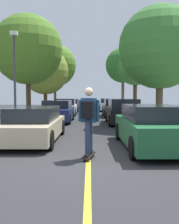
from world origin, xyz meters
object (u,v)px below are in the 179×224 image
at_px(street_tree_left_near, 46,71).
at_px(skateboard, 89,155).
at_px(parked_car_right_far, 115,108).
at_px(street_tree_right_far, 124,65).
at_px(parked_car_left_nearest, 35,124).
at_px(street_tree_right_nearest, 161,48).
at_px(streetlamp, 15,71).
at_px(skateboarder, 89,117).
at_px(fire_hydrant, 7,124).
at_px(street_tree_left_nearest, 28,50).
at_px(parked_car_right_nearest, 151,127).
at_px(parked_car_right_near, 123,112).
at_px(parked_car_left_near, 58,111).
at_px(parked_car_right_farthest, 109,105).
at_px(parked_car_left_farthest, 71,105).
at_px(street_tree_right_near, 136,68).
at_px(parked_car_left_far, 66,107).
at_px(street_tree_left_far, 55,66).

relative_size(street_tree_left_near, skateboard, 6.64).
bearing_deg(parked_car_right_far, street_tree_right_far, 78.61).
height_order(parked_car_left_nearest, street_tree_left_near, street_tree_left_near).
xyz_separation_m(street_tree_right_nearest, streetlamp, (-7.67, -1.08, -1.39)).
bearing_deg(skateboarder, fire_hydrant, 130.16).
bearing_deg(fire_hydrant, street_tree_left_nearest, 93.73).
bearing_deg(street_tree_right_nearest, parked_car_right_nearest, -107.27).
height_order(parked_car_right_near, street_tree_right_far, street_tree_right_far).
height_order(street_tree_left_nearest, street_tree_left_near, street_tree_left_nearest).
xyz_separation_m(street_tree_left_near, skateboard, (3.90, -16.19, -3.74)).
bearing_deg(parked_car_right_near, parked_car_right_far, 90.00).
bearing_deg(fire_hydrant, street_tree_left_near, 91.73).
xyz_separation_m(street_tree_right_far, skateboard, (-3.88, -23.22, -5.05)).
distance_m(parked_car_right_near, street_tree_left_nearest, 7.17).
relative_size(parked_car_left_near, street_tree_left_nearest, 0.62).
bearing_deg(parked_car_right_farthest, parked_car_left_farthest, 174.42).
distance_m(parked_car_right_nearest, street_tree_right_near, 14.20).
relative_size(parked_car_left_nearest, parked_car_left_far, 1.13).
bearing_deg(parked_car_left_far, parked_car_left_farthest, 89.99).
xyz_separation_m(street_tree_right_nearest, skateboard, (-3.88, -7.42, -4.23)).
relative_size(street_tree_right_far, fire_hydrant, 10.04).
distance_m(parked_car_left_far, skateboard, 15.83).
distance_m(parked_car_right_nearest, street_tree_left_nearest, 10.93).
distance_m(street_tree_left_near, fire_hydrant, 12.50).
xyz_separation_m(parked_car_left_nearest, street_tree_right_near, (5.92, 12.43, 3.36)).
relative_size(street_tree_left_nearest, street_tree_right_nearest, 1.03).
relative_size(street_tree_right_nearest, fire_hydrant, 9.22).
bearing_deg(parked_car_left_far, parked_car_right_far, -22.97).
bearing_deg(skateboard, street_tree_left_near, 103.56).
bearing_deg(parked_car_right_farthest, fire_hydrant, -108.19).
distance_m(parked_car_right_near, fire_hydrant, 7.08).
bearing_deg(street_tree_right_near, street_tree_right_nearest, -90.00).
bearing_deg(parked_car_left_near, parked_car_right_farthest, 70.46).
bearing_deg(streetlamp, street_tree_left_near, 90.66).
height_order(parked_car_right_near, street_tree_left_nearest, street_tree_left_nearest).
bearing_deg(streetlamp, fire_hydrant, -83.48).
height_order(fire_hydrant, skateboarder, skateboarder).
xyz_separation_m(parked_car_right_near, street_tree_left_nearest, (-5.92, 1.21, 3.87)).
bearing_deg(street_tree_right_nearest, skateboard, -117.59).
distance_m(parked_car_left_far, street_tree_left_far, 8.49).
bearing_deg(parked_car_left_near, street_tree_left_near, 105.86).
height_order(parked_car_left_near, streetlamp, streetlamp).
height_order(parked_car_left_far, parked_car_right_near, parked_car_right_near).
relative_size(street_tree_left_far, streetlamp, 1.52).
bearing_deg(parked_car_left_far, streetlamp, -100.61).
bearing_deg(skateboard, fire_hydrant, 130.44).
bearing_deg(parked_car_left_near, parked_car_right_nearest, -63.69).
xyz_separation_m(parked_car_right_near, street_tree_left_near, (-5.92, 7.66, 3.11)).
bearing_deg(parked_car_right_near, fire_hydrant, -141.76).
relative_size(street_tree_right_near, street_tree_right_far, 0.76).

